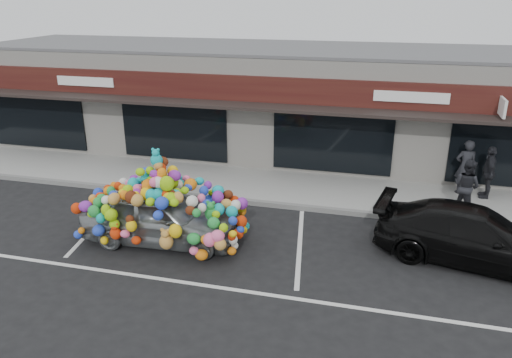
% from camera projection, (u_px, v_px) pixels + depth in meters
% --- Properties ---
extents(ground, '(90.00, 90.00, 0.00)m').
position_uv_depth(ground, '(199.00, 236.00, 13.87)').
color(ground, black).
rests_on(ground, ground).
extents(shop_building, '(24.00, 7.20, 4.31)m').
position_uv_depth(shop_building, '(269.00, 100.00, 20.75)').
color(shop_building, white).
rests_on(shop_building, ground).
extents(sidewalk, '(26.00, 3.00, 0.15)m').
position_uv_depth(sidewalk, '(239.00, 184.00, 17.46)').
color(sidewalk, gray).
rests_on(sidewalk, ground).
extents(kerb, '(26.00, 0.18, 0.16)m').
position_uv_depth(kerb, '(226.00, 200.00, 16.10)').
color(kerb, slate).
rests_on(kerb, ground).
extents(parking_stripe_left, '(0.73, 4.37, 0.01)m').
position_uv_depth(parking_stripe_left, '(100.00, 221.00, 14.80)').
color(parking_stripe_left, silver).
rests_on(parking_stripe_left, ground).
extents(parking_stripe_mid, '(0.73, 4.37, 0.01)m').
position_uv_depth(parking_stripe_mid, '(300.00, 245.00, 13.39)').
color(parking_stripe_mid, silver).
rests_on(parking_stripe_mid, ground).
extents(lane_line, '(14.00, 0.12, 0.01)m').
position_uv_depth(lane_line, '(246.00, 291.00, 11.31)').
color(lane_line, silver).
rests_on(lane_line, ground).
extents(toy_car, '(3.09, 4.65, 2.65)m').
position_uv_depth(toy_car, '(161.00, 211.00, 13.30)').
color(toy_car, gray).
rests_on(toy_car, ground).
extents(black_sedan, '(2.80, 5.06, 1.39)m').
position_uv_depth(black_sedan, '(473.00, 236.00, 12.39)').
color(black_sedan, black).
rests_on(black_sedan, ground).
extents(pedestrian_a, '(0.72, 0.53, 1.81)m').
position_uv_depth(pedestrian_a, '(465.00, 167.00, 16.16)').
color(pedestrian_a, black).
rests_on(pedestrian_a, sidewalk).
extents(pedestrian_b, '(1.02, 1.01, 1.66)m').
position_uv_depth(pedestrian_b, '(466.00, 186.00, 14.75)').
color(pedestrian_b, black).
rests_on(pedestrian_b, sidewalk).
extents(pedestrian_c, '(1.02, 0.47, 1.71)m').
position_uv_depth(pedestrian_c, '(489.00, 172.00, 15.83)').
color(pedestrian_c, black).
rests_on(pedestrian_c, sidewalk).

